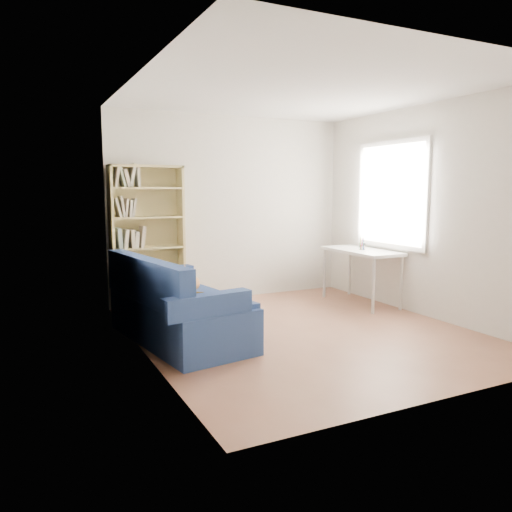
# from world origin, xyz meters

# --- Properties ---
(ground) EXTENTS (4.00, 4.00, 0.00)m
(ground) POSITION_xyz_m (0.00, 0.00, 0.00)
(ground) COLOR brown
(ground) RESTS_ON ground
(room_shell) EXTENTS (3.54, 4.04, 2.62)m
(room_shell) POSITION_xyz_m (0.10, 0.03, 1.64)
(room_shell) COLOR silver
(room_shell) RESTS_ON ground
(sofa) EXTENTS (1.12, 1.93, 0.89)m
(sofa) POSITION_xyz_m (-1.34, 0.32, 0.34)
(sofa) COLOR navy
(sofa) RESTS_ON ground
(bookshelf) EXTENTS (0.94, 0.29, 1.88)m
(bookshelf) POSITION_xyz_m (-1.25, 1.84, 0.87)
(bookshelf) COLOR tan
(bookshelf) RESTS_ON ground
(desk) EXTENTS (0.55, 1.20, 0.75)m
(desk) POSITION_xyz_m (1.45, 0.86, 0.68)
(desk) COLOR white
(desk) RESTS_ON ground
(pen_cup) EXTENTS (0.09, 0.09, 0.17)m
(pen_cup) POSITION_xyz_m (1.46, 0.85, 0.81)
(pen_cup) COLOR white
(pen_cup) RESTS_ON desk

